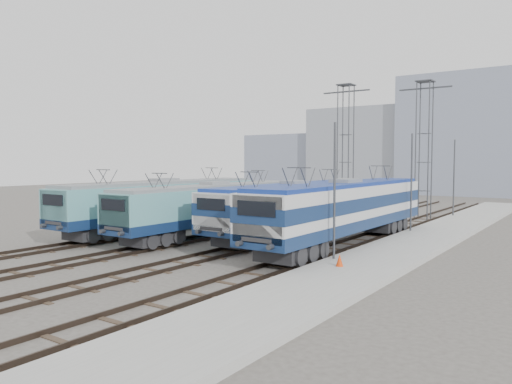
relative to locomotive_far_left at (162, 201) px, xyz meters
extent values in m
plane|color=#514C47|center=(6.75, -5.47, -2.23)|extent=(160.00, 160.00, 0.00)
cube|color=#9E9E99|center=(16.95, 2.53, -2.08)|extent=(4.00, 70.00, 0.30)
cube|color=#12274F|center=(0.00, 0.22, -0.86)|extent=(2.84, 17.92, 0.60)
cube|color=#5C9EA3|center=(0.00, 0.22, 0.34)|extent=(2.79, 17.92, 1.79)
cube|color=#5C9EA3|center=(0.00, -8.39, 0.16)|extent=(2.57, 0.70, 2.03)
cube|color=slate|center=(0.00, 0.22, 1.33)|extent=(2.57, 17.21, 0.20)
cube|color=#262628|center=(0.00, -5.76, -1.61)|extent=(2.09, 3.58, 0.67)
cube|color=#262628|center=(0.00, 6.19, -1.61)|extent=(2.09, 3.58, 0.67)
cube|color=#12274F|center=(4.50, 0.53, -0.91)|extent=(2.73, 17.21, 0.57)
cube|color=#5C9EA3|center=(4.50, 0.53, 0.24)|extent=(2.68, 17.21, 1.72)
cube|color=#5C9EA3|center=(4.50, -7.74, 0.07)|extent=(2.46, 0.67, 1.95)
cube|color=slate|center=(4.50, 0.53, 1.20)|extent=(2.46, 16.53, 0.19)
cube|color=#262628|center=(4.50, -5.21, -1.62)|extent=(2.01, 3.44, 0.65)
cube|color=#262628|center=(4.50, 6.27, -1.62)|extent=(2.01, 3.44, 0.65)
cube|color=#12274F|center=(9.00, 3.50, -0.88)|extent=(2.78, 17.56, 0.59)
cube|color=silver|center=(9.00, 3.50, 0.29)|extent=(2.73, 17.56, 1.76)
cube|color=#12274F|center=(9.00, 3.50, 0.24)|extent=(2.77, 17.58, 0.68)
cube|color=silver|center=(9.00, -4.94, 0.11)|extent=(2.51, 0.68, 1.99)
cube|color=navy|center=(9.00, 3.50, 1.26)|extent=(2.51, 16.85, 0.20)
cube|color=#262628|center=(9.00, -2.35, -1.62)|extent=(2.05, 3.51, 0.66)
cube|color=#262628|center=(9.00, 9.35, -1.62)|extent=(2.05, 3.51, 0.66)
cube|color=#12274F|center=(13.50, 1.90, -0.80)|extent=(2.98, 18.82, 0.63)
cube|color=silver|center=(13.50, 1.90, 0.45)|extent=(2.93, 18.82, 1.88)
cube|color=#12274F|center=(13.50, 1.90, 0.40)|extent=(2.97, 18.84, 0.73)
cube|color=silver|center=(13.50, -7.15, 0.27)|extent=(2.69, 0.73, 2.13)
cube|color=navy|center=(13.50, 1.90, 1.50)|extent=(2.69, 18.06, 0.21)
cube|color=#262628|center=(13.50, -4.38, -1.58)|extent=(2.20, 3.76, 0.71)
cube|color=#262628|center=(13.50, 8.17, -1.58)|extent=(2.20, 3.76, 0.71)
cylinder|color=#3F4247|center=(6.20, 15.98, 3.77)|extent=(0.10, 0.10, 12.00)
cylinder|color=#3F4247|center=(7.30, 15.98, 3.77)|extent=(0.10, 0.10, 12.00)
cylinder|color=#3F4247|center=(6.20, 17.08, 3.77)|extent=(0.10, 0.10, 12.00)
cylinder|color=#3F4247|center=(7.30, 17.08, 3.77)|extent=(0.10, 0.10, 12.00)
cube|color=#3F4247|center=(6.75, 16.53, 9.17)|extent=(4.50, 0.12, 0.12)
cylinder|color=#3F4247|center=(12.70, 17.98, 3.77)|extent=(0.10, 0.10, 12.00)
cylinder|color=#3F4247|center=(13.80, 17.98, 3.77)|extent=(0.10, 0.10, 12.00)
cylinder|color=#3F4247|center=(12.70, 19.08, 3.77)|extent=(0.10, 0.10, 12.00)
cylinder|color=#3F4247|center=(13.80, 19.08, 3.77)|extent=(0.10, 0.10, 12.00)
cube|color=#3F4247|center=(13.25, 18.53, 9.17)|extent=(4.50, 0.12, 0.12)
cylinder|color=#3F4247|center=(15.35, -3.47, 1.27)|extent=(0.12, 0.12, 7.00)
cylinder|color=#3F4247|center=(15.35, 8.53, 1.27)|extent=(0.12, 0.12, 7.00)
cylinder|color=#3F4247|center=(15.35, 20.53, 1.27)|extent=(0.12, 0.12, 7.00)
cone|color=red|center=(16.35, -4.93, -1.66)|extent=(0.34, 0.34, 0.56)
cube|color=#8D929E|center=(-7.25, 56.53, 4.77)|extent=(18.00, 12.00, 14.00)
cube|color=#838CA1|center=(10.75, 56.53, 6.77)|extent=(22.00, 14.00, 18.00)
cube|color=#838CA1|center=(-23.25, 56.53, 2.77)|extent=(14.00, 10.00, 10.00)
camera|label=1|loc=(26.07, -25.67, 2.89)|focal=35.00mm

